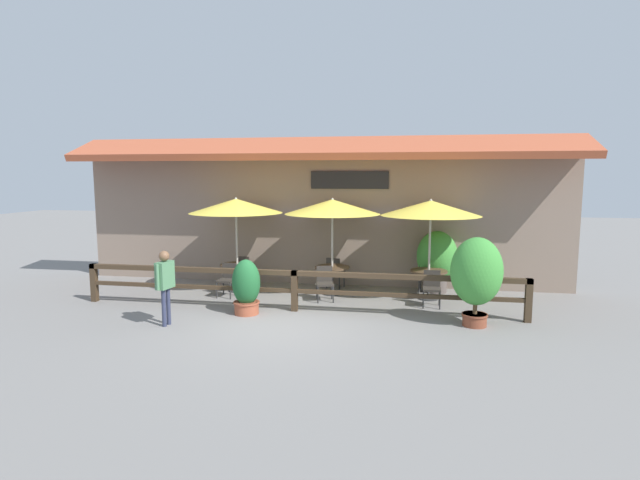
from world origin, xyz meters
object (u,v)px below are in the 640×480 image
at_px(potted_plant_small_flowering, 437,259).
at_px(pedestrian, 165,278).
at_px(patio_umbrella_middle, 332,207).
at_px(dining_table_middle, 332,272).
at_px(chair_far_wallside, 427,275).
at_px(chair_middle_streetside, 325,282).
at_px(chair_far_streetside, 432,287).
at_px(potted_plant_tall_tropical, 476,274).
at_px(chair_near_wallside, 245,269).
at_px(dining_table_far, 429,276).
at_px(dining_table_near, 237,269).
at_px(potted_plant_entrance_palm, 246,287).
at_px(chair_near_streetside, 228,278).
at_px(patio_umbrella_far, 431,208).
at_px(chair_middle_wallside, 335,271).
at_px(patio_umbrella_near, 236,206).

xyz_separation_m(potted_plant_small_flowering, pedestrian, (-5.73, -4.07, 0.10)).
xyz_separation_m(patio_umbrella_middle, dining_table_middle, (-0.00, -0.00, -1.72)).
xyz_separation_m(chair_far_wallside, pedestrian, (-5.48, -4.00, 0.53)).
xyz_separation_m(patio_umbrella_middle, chair_middle_streetside, (-0.08, -0.72, -1.83)).
distance_m(chair_far_streetside, potted_plant_tall_tropical, 1.78).
height_order(chair_near_wallside, dining_table_middle, chair_near_wallside).
height_order(potted_plant_tall_tropical, potted_plant_small_flowering, potted_plant_tall_tropical).
xyz_separation_m(potted_plant_tall_tropical, pedestrian, (-6.37, -1.10, -0.09)).
bearing_deg(chair_far_wallside, dining_table_far, 99.14).
relative_size(chair_middle_streetside, pedestrian, 0.54).
bearing_deg(dining_table_near, potted_plant_tall_tropical, -20.12).
xyz_separation_m(dining_table_far, potted_plant_tall_tropical, (0.87, -2.17, 0.52)).
bearing_deg(dining_table_middle, potted_plant_small_flowering, 14.40).
bearing_deg(pedestrian, potted_plant_entrance_palm, 137.53).
xyz_separation_m(chair_near_streetside, potted_plant_tall_tropical, (6.00, -1.52, 0.63)).
bearing_deg(patio_umbrella_far, potted_plant_small_flowering, 73.62).
xyz_separation_m(chair_middle_wallside, chair_far_wallside, (2.52, -0.09, 0.00)).
relative_size(chair_near_wallside, chair_middle_wallside, 1.00).
xyz_separation_m(patio_umbrella_near, chair_middle_wallside, (2.56, 0.80, -1.83)).
bearing_deg(potted_plant_small_flowering, dining_table_middle, -165.60).
height_order(chair_near_wallside, chair_middle_streetside, same).
relative_size(chair_near_wallside, pedestrian, 0.54).
distance_m(patio_umbrella_far, chair_far_wallside, 1.97).
bearing_deg(chair_far_wallside, chair_near_streetside, 23.08).
relative_size(patio_umbrella_middle, chair_middle_wallside, 2.95).
bearing_deg(pedestrian, patio_umbrella_near, -179.09).
relative_size(potted_plant_entrance_palm, potted_plant_tall_tropical, 0.67).
xyz_separation_m(patio_umbrella_near, pedestrian, (-0.41, -3.29, -1.30)).
bearing_deg(chair_middle_streetside, chair_middle_wallside, 74.17).
distance_m(patio_umbrella_near, dining_table_middle, 3.12).
bearing_deg(chair_middle_streetside, dining_table_far, -0.79).
distance_m(chair_middle_wallside, pedestrian, 5.08).
xyz_separation_m(chair_near_wallside, potted_plant_tall_tropical, (5.97, -2.84, 0.63)).
bearing_deg(potted_plant_tall_tropical, patio_umbrella_middle, 146.00).
bearing_deg(patio_umbrella_middle, dining_table_near, -178.07).
relative_size(chair_middle_streetside, potted_plant_entrance_palm, 0.69).
relative_size(chair_near_streetside, dining_table_far, 0.93).
bearing_deg(potted_plant_entrance_palm, chair_near_wallside, 109.17).
xyz_separation_m(chair_middle_streetside, dining_table_far, (2.57, 0.62, 0.11)).
distance_m(potted_plant_entrance_palm, potted_plant_tall_tropical, 5.02).
distance_m(chair_far_wallside, potted_plant_tall_tropical, 3.10).
height_order(chair_near_wallside, potted_plant_tall_tropical, potted_plant_tall_tropical).
distance_m(chair_near_streetside, pedestrian, 2.71).
xyz_separation_m(dining_table_near, dining_table_middle, (2.59, 0.09, 0.00)).
bearing_deg(patio_umbrella_far, potted_plant_tall_tropical, -68.15).
bearing_deg(chair_middle_streetside, potted_plant_small_flowering, 12.48).
distance_m(dining_table_far, potted_plant_entrance_palm, 4.64).
distance_m(patio_umbrella_near, chair_middle_streetside, 3.18).
bearing_deg(potted_plant_small_flowering, chair_near_wallside, -178.62).
bearing_deg(potted_plant_entrance_palm, chair_near_streetside, 123.94).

